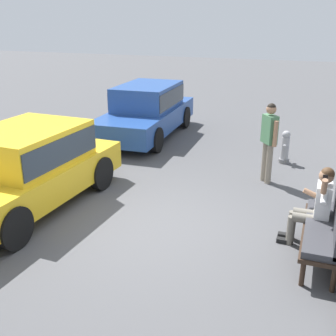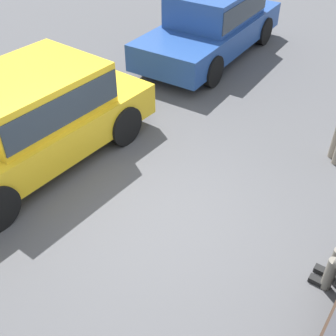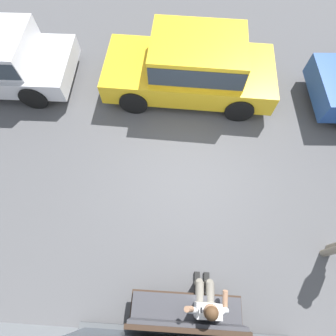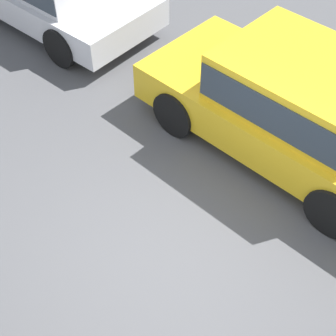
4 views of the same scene
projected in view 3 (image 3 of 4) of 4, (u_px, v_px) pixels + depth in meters
The scene contains 4 objects.
ground_plane at pixel (188, 171), 5.99m from camera, with size 60.00×60.00×0.00m, color #4C4C4F.
bench at pixel (186, 317), 4.22m from camera, with size 1.87×0.55×0.98m.
person_on_phone at pixel (206, 303), 4.19m from camera, with size 0.73×0.74×1.32m.
parked_car_mid at pixel (193, 65), 6.33m from camera, with size 4.21×2.04×1.50m.
Camera 3 is at (0.31, 2.60, 5.41)m, focal length 28.00 mm.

